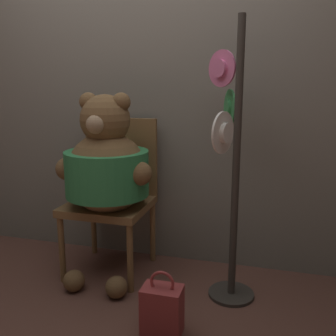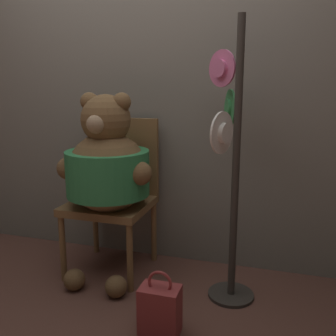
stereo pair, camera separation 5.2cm
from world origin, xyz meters
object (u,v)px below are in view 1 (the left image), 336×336
(chair, at_px, (114,189))
(hat_display_rack, at_px, (230,166))
(teddy_bear, at_px, (107,168))
(handbag_on_ground, at_px, (162,310))

(chair, relative_size, hat_display_rack, 0.64)
(hat_display_rack, bearing_deg, teddy_bear, 179.21)
(chair, height_order, teddy_bear, teddy_bear)
(teddy_bear, height_order, handbag_on_ground, teddy_bear)
(handbag_on_ground, bearing_deg, teddy_bear, 136.72)
(chair, height_order, handbag_on_ground, chair)
(chair, distance_m, handbag_on_ground, 0.95)
(teddy_bear, distance_m, handbag_on_ground, 0.93)
(teddy_bear, bearing_deg, chair, 100.69)
(chair, bearing_deg, handbag_on_ground, -50.42)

